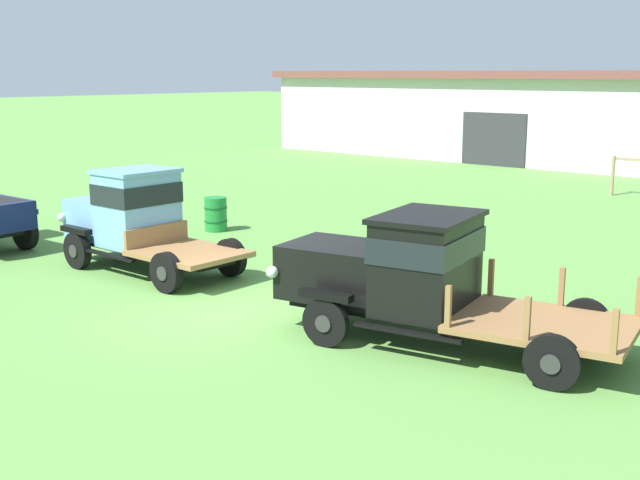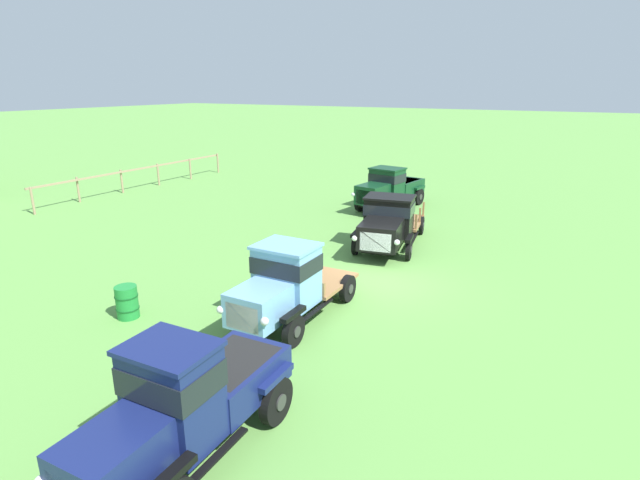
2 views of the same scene
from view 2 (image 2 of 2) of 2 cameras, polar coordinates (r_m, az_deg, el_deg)
name	(u,v)px [view 2 (image 2 of 2)]	position (r m, az deg, el deg)	size (l,w,h in m)	color
ground_plane	(382,281)	(16.47, 7.11, -4.70)	(240.00, 240.00, 0.00)	#5B9342
paddock_fence	(141,174)	(32.50, -19.82, 7.16)	(14.22, 0.58, 1.38)	#997F60
vintage_truck_foreground_near	(184,405)	(8.87, -15.31, -17.70)	(4.55, 1.89, 2.33)	black
vintage_truck_second_in_line	(284,284)	(13.19, -4.13, -5.07)	(4.78, 1.98, 2.18)	black
vintage_truck_midrow_center	(388,223)	(19.33, 7.73, 1.99)	(5.87, 2.97, 2.06)	black
vintage_truck_far_side	(389,188)	(25.91, 7.93, 5.95)	(5.10, 2.45, 2.15)	black
oil_drum_beside_row	(127,302)	(14.73, -21.19, -6.62)	(0.62, 0.62, 0.91)	#1E7F33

